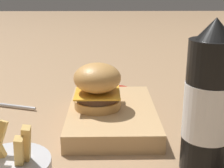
% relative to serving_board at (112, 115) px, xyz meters
% --- Properties ---
extents(ground_plane, '(6.00, 6.00, 0.00)m').
position_rel_serving_board_xyz_m(ground_plane, '(0.03, -0.06, -0.02)').
color(ground_plane, '#9E7A56').
extents(serving_board, '(0.27, 0.18, 0.04)m').
position_rel_serving_board_xyz_m(serving_board, '(0.00, 0.00, 0.00)').
color(serving_board, tan).
rests_on(serving_board, ground_plane).
extents(burger, '(0.10, 0.10, 0.09)m').
position_rel_serving_board_xyz_m(burger, '(0.00, -0.03, 0.07)').
color(burger, tan).
rests_on(burger, serving_board).
extents(ketchup_bottle, '(0.07, 0.07, 0.24)m').
position_rel_serving_board_xyz_m(ketchup_bottle, '(0.18, 0.14, 0.09)').
color(ketchup_bottle, black).
rests_on(ketchup_bottle, ground_plane).
extents(ketchup_puddle, '(0.06, 0.06, 0.00)m').
position_rel_serving_board_xyz_m(ketchup_puddle, '(-0.22, 0.02, -0.02)').
color(ketchup_puddle, '#B21E14').
rests_on(ketchup_puddle, ground_plane).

